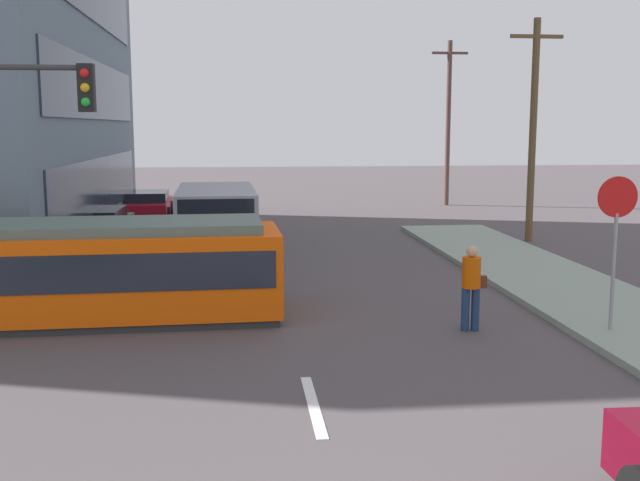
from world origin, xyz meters
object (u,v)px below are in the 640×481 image
at_px(streetcar_tram, 97,269).
at_px(pedestrian_crossing, 471,283).
at_px(parked_sedan_furthest, 148,204).
at_px(stop_sign, 616,221).
at_px(parked_sedan_far, 98,225).
at_px(utility_pole_mid, 533,126).
at_px(parked_sedan_mid, 63,258).
at_px(utility_pole_far, 448,120).
at_px(city_bus, 216,212).

bearing_deg(streetcar_tram, pedestrian_crossing, -13.09).
xyz_separation_m(parked_sedan_furthest, stop_sign, (10.75, -19.51, 1.57)).
distance_m(parked_sedan_far, utility_pole_mid, 15.07).
distance_m(parked_sedan_mid, parked_sedan_far, 6.46).
xyz_separation_m(stop_sign, utility_pole_far, (3.52, 23.78, 2.02)).
height_order(parked_sedan_far, parked_sedan_furthest, same).
xyz_separation_m(parked_sedan_furthest, utility_pole_far, (14.27, 4.27, 3.59)).
xyz_separation_m(city_bus, parked_sedan_furthest, (-3.11, 7.47, -0.46)).
xyz_separation_m(streetcar_tram, stop_sign, (9.80, -2.40, 1.15)).
xyz_separation_m(parked_sedan_far, utility_pole_mid, (14.67, -1.11, 3.29)).
relative_size(city_bus, utility_pole_mid, 0.80).
bearing_deg(parked_sedan_mid, city_bus, 56.76).
bearing_deg(city_bus, parked_sedan_far, 169.09).
relative_size(pedestrian_crossing, utility_pole_mid, 0.22).
xyz_separation_m(parked_sedan_mid, parked_sedan_furthest, (0.62, 13.15, 0.00)).
bearing_deg(stop_sign, parked_sedan_furthest, 118.85).
bearing_deg(stop_sign, parked_sedan_far, 132.22).
height_order(city_bus, parked_sedan_far, city_bus).
distance_m(streetcar_tram, stop_sign, 10.16).
relative_size(parked_sedan_mid, parked_sedan_furthest, 0.97).
bearing_deg(utility_pole_far, parked_sedan_far, -144.09).
height_order(streetcar_tram, pedestrian_crossing, streetcar_tram).
height_order(parked_sedan_mid, stop_sign, stop_sign).
distance_m(parked_sedan_mid, parked_sedan_furthest, 13.16).
xyz_separation_m(pedestrian_crossing, utility_pole_far, (6.01, 23.08, 3.27)).
bearing_deg(stop_sign, utility_pole_mid, 75.42).
height_order(city_bus, utility_pole_mid, utility_pole_mid).
bearing_deg(utility_pole_far, pedestrian_crossing, -104.60).
distance_m(pedestrian_crossing, parked_sedan_mid, 10.54).
bearing_deg(parked_sedan_far, stop_sign, -47.78).
distance_m(city_bus, pedestrian_crossing, 12.46).
xyz_separation_m(parked_sedan_mid, parked_sedan_far, (-0.26, 6.45, 0.00)).
height_order(parked_sedan_far, utility_pole_far, utility_pole_far).
height_order(stop_sign, utility_pole_mid, utility_pole_mid).
xyz_separation_m(streetcar_tram, parked_sedan_far, (-1.83, 10.41, -0.42)).
xyz_separation_m(streetcar_tram, parked_sedan_furthest, (-0.95, 17.11, -0.42)).
distance_m(pedestrian_crossing, parked_sedan_far, 15.18).
height_order(parked_sedan_mid, parked_sedan_far, same).
bearing_deg(parked_sedan_furthest, streetcar_tram, -86.84).
height_order(utility_pole_mid, utility_pole_far, utility_pole_far).
relative_size(parked_sedan_mid, stop_sign, 1.47).
distance_m(parked_sedan_far, parked_sedan_furthest, 6.76).
xyz_separation_m(parked_sedan_far, utility_pole_far, (15.15, 10.97, 3.59)).
bearing_deg(streetcar_tram, stop_sign, -13.75).
relative_size(parked_sedan_mid, utility_pole_far, 0.52).
relative_size(pedestrian_crossing, parked_sedan_far, 0.36).
relative_size(city_bus, parked_sedan_mid, 1.41).
xyz_separation_m(parked_sedan_mid, utility_pole_far, (14.89, 17.42, 3.59)).
bearing_deg(parked_sedan_furthest, stop_sign, -61.15).
bearing_deg(city_bus, parked_sedan_mid, -123.24).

